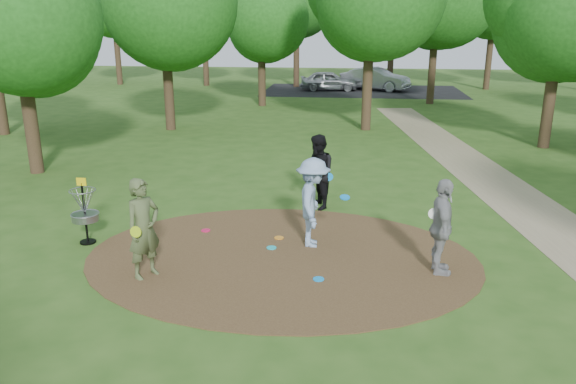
# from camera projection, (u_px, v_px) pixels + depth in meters

# --- Properties ---
(ground) EXTENTS (100.00, 100.00, 0.00)m
(ground) POSITION_uv_depth(u_px,v_px,m) (281.00, 257.00, 12.03)
(ground) COLOR #2D5119
(ground) RESTS_ON ground
(dirt_clearing) EXTENTS (8.40, 8.40, 0.02)m
(dirt_clearing) POSITION_uv_depth(u_px,v_px,m) (281.00, 257.00, 12.03)
(dirt_clearing) COLOR #47301C
(dirt_clearing) RESTS_ON ground
(footpath) EXTENTS (7.55, 39.89, 0.01)m
(footpath) POSITION_uv_depth(u_px,v_px,m) (566.00, 236.00, 13.20)
(footpath) COLOR #8C7A5B
(footpath) RESTS_ON ground
(parking_lot) EXTENTS (14.00, 8.00, 0.01)m
(parking_lot) POSITION_uv_depth(u_px,v_px,m) (363.00, 91.00, 40.28)
(parking_lot) COLOR black
(parking_lot) RESTS_ON ground
(player_observer_with_disc) EXTENTS (0.80, 0.88, 2.02)m
(player_observer_with_disc) POSITION_uv_depth(u_px,v_px,m) (144.00, 229.00, 10.85)
(player_observer_with_disc) COLOR #4A5833
(player_observer_with_disc) RESTS_ON ground
(player_throwing_with_disc) EXTENTS (1.23, 1.33, 2.02)m
(player_throwing_with_disc) POSITION_uv_depth(u_px,v_px,m) (313.00, 203.00, 12.38)
(player_throwing_with_disc) COLOR #86A2C8
(player_throwing_with_disc) RESTS_ON ground
(player_walking_with_disc) EXTENTS (1.08, 1.19, 2.00)m
(player_walking_with_disc) POSITION_uv_depth(u_px,v_px,m) (318.00, 172.00, 14.90)
(player_walking_with_disc) COLOR black
(player_walking_with_disc) RESTS_ON ground
(player_waiting_with_disc) EXTENTS (0.52, 1.15, 1.96)m
(player_waiting_with_disc) POSITION_uv_depth(u_px,v_px,m) (442.00, 227.00, 11.00)
(player_waiting_with_disc) COLOR gray
(player_waiting_with_disc) RESTS_ON ground
(disc_ground_cyan) EXTENTS (0.22, 0.22, 0.02)m
(disc_ground_cyan) POSITION_uv_depth(u_px,v_px,m) (271.00, 248.00, 12.46)
(disc_ground_cyan) COLOR #19B9CA
(disc_ground_cyan) RESTS_ON dirt_clearing
(disc_ground_blue) EXTENTS (0.22, 0.22, 0.02)m
(disc_ground_blue) POSITION_uv_depth(u_px,v_px,m) (319.00, 279.00, 10.95)
(disc_ground_blue) COLOR #0E94EE
(disc_ground_blue) RESTS_ON dirt_clearing
(disc_ground_red) EXTENTS (0.22, 0.22, 0.02)m
(disc_ground_red) POSITION_uv_depth(u_px,v_px,m) (206.00, 230.00, 13.48)
(disc_ground_red) COLOR #E41653
(disc_ground_red) RESTS_ON dirt_clearing
(car_left) EXTENTS (4.20, 1.91, 1.40)m
(car_left) POSITION_uv_depth(u_px,v_px,m) (329.00, 81.00, 40.23)
(car_left) COLOR #9EA2A6
(car_left) RESTS_ON ground
(car_right) EXTENTS (5.21, 3.50, 1.62)m
(car_right) POSITION_uv_depth(u_px,v_px,m) (375.00, 79.00, 40.40)
(car_right) COLOR #A1A3A8
(car_right) RESTS_ON ground
(disc_ground_orange) EXTENTS (0.22, 0.22, 0.02)m
(disc_ground_orange) POSITION_uv_depth(u_px,v_px,m) (279.00, 238.00, 13.03)
(disc_ground_orange) COLOR orange
(disc_ground_orange) RESTS_ON dirt_clearing
(disc_golf_basket) EXTENTS (0.63, 0.63, 1.54)m
(disc_golf_basket) POSITION_uv_depth(u_px,v_px,m) (84.00, 206.00, 12.56)
(disc_golf_basket) COLOR black
(disc_golf_basket) RESTS_ON ground
(tree_ring) EXTENTS (37.30, 45.47, 9.09)m
(tree_ring) POSITION_uv_depth(u_px,v_px,m) (390.00, 10.00, 19.51)
(tree_ring) COLOR #332316
(tree_ring) RESTS_ON ground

